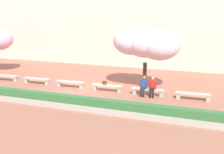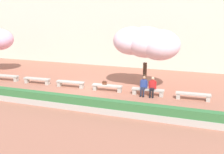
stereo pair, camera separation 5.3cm
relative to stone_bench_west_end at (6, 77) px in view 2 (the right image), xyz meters
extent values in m
plane|color=#9E604C|center=(7.24, 0.00, -0.31)|extent=(100.00, 100.00, 0.00)
cube|color=beige|center=(7.24, 10.15, 5.16)|extent=(33.27, 4.00, 10.95)
cube|color=#ADA89E|center=(0.00, 0.00, 0.09)|extent=(2.17, 0.51, 0.10)
cube|color=#ADA89E|center=(0.91, 0.04, -0.14)|extent=(0.25, 0.35, 0.35)
cube|color=#ADA89E|center=(2.90, 0.00, 0.09)|extent=(2.17, 0.51, 0.10)
cube|color=#ADA89E|center=(1.99, -0.04, -0.14)|extent=(0.25, 0.35, 0.35)
cube|color=#ADA89E|center=(3.80, 0.04, -0.14)|extent=(0.25, 0.35, 0.35)
cube|color=#ADA89E|center=(5.79, 0.00, 0.09)|extent=(2.17, 0.51, 0.10)
cube|color=#ADA89E|center=(4.89, -0.04, -0.14)|extent=(0.25, 0.35, 0.35)
cube|color=#ADA89E|center=(6.70, 0.04, -0.14)|extent=(0.25, 0.35, 0.35)
cube|color=#ADA89E|center=(8.69, 0.00, 0.09)|extent=(2.17, 0.51, 0.10)
cube|color=#ADA89E|center=(7.78, -0.04, -0.14)|extent=(0.25, 0.35, 0.35)
cube|color=#ADA89E|center=(9.60, 0.04, -0.14)|extent=(0.25, 0.35, 0.35)
cube|color=#ADA89E|center=(11.59, 0.00, 0.09)|extent=(2.17, 0.51, 0.10)
cube|color=#ADA89E|center=(10.68, -0.04, -0.14)|extent=(0.25, 0.35, 0.35)
cube|color=#ADA89E|center=(12.49, 0.04, -0.14)|extent=(0.25, 0.35, 0.35)
cube|color=#ADA89E|center=(14.48, 0.00, 0.09)|extent=(2.17, 0.51, 0.10)
cube|color=#ADA89E|center=(13.58, -0.04, -0.14)|extent=(0.25, 0.35, 0.35)
cube|color=#ADA89E|center=(15.39, 0.04, -0.14)|extent=(0.25, 0.35, 0.35)
cube|color=black|center=(11.19, -0.42, -0.28)|extent=(0.10, 0.22, 0.06)
cylinder|color=#23283D|center=(11.19, -0.36, -0.07)|extent=(0.10, 0.10, 0.42)
cube|color=black|center=(11.37, -0.42, -0.28)|extent=(0.10, 0.22, 0.06)
cylinder|color=#23283D|center=(11.37, -0.36, -0.07)|extent=(0.10, 0.10, 0.42)
cube|color=#23283D|center=(11.29, -0.18, 0.20)|extent=(0.29, 0.41, 0.12)
cube|color=#2D4289|center=(11.29, 0.04, 0.47)|extent=(0.34, 0.23, 0.54)
sphere|color=#A37556|center=(11.29, 0.04, 0.87)|extent=(0.21, 0.21, 0.21)
cylinder|color=#2D4289|center=(11.08, 0.02, 0.43)|extent=(0.09, 0.09, 0.50)
cylinder|color=#2D4289|center=(11.50, 0.02, 0.43)|extent=(0.09, 0.09, 0.50)
cube|color=black|center=(11.81, -0.42, -0.28)|extent=(0.11, 0.23, 0.06)
cylinder|color=black|center=(11.81, -0.36, -0.07)|extent=(0.10, 0.10, 0.42)
cube|color=black|center=(11.99, -0.41, -0.28)|extent=(0.11, 0.23, 0.06)
cylinder|color=black|center=(11.99, -0.35, -0.07)|extent=(0.10, 0.10, 0.42)
cube|color=black|center=(11.89, -0.18, 0.20)|extent=(0.30, 0.41, 0.12)
cube|color=red|center=(11.88, 0.04, 0.47)|extent=(0.35, 0.24, 0.54)
sphere|color=tan|center=(11.88, 0.04, 0.87)|extent=(0.21, 0.21, 0.21)
cylinder|color=red|center=(11.67, 0.01, 0.43)|extent=(0.09, 0.09, 0.50)
cylinder|color=red|center=(12.09, 0.03, 0.43)|extent=(0.09, 0.09, 0.50)
cube|color=brown|center=(8.48, 0.01, 0.25)|extent=(0.30, 0.14, 0.22)
cube|color=#552C1C|center=(8.48, 0.01, 0.34)|extent=(0.30, 0.15, 0.04)
torus|color=#4A2718|center=(8.48, 0.01, 0.41)|extent=(0.14, 0.02, 0.14)
cylinder|color=#513828|center=(11.05, 1.35, 0.65)|extent=(0.27, 0.27, 1.93)
ellipsoid|color=#F4CCDB|center=(11.05, 1.35, 3.08)|extent=(2.86, 3.06, 2.14)
ellipsoid|color=#F4CCDB|center=(10.05, 1.38, 3.13)|extent=(2.61, 2.81, 1.96)
ellipsoid|color=#F4CCDB|center=(12.06, 1.15, 2.95)|extent=(2.76, 2.79, 2.07)
cube|color=#ADA89E|center=(7.24, -3.89, -0.13)|extent=(21.50, 0.50, 0.36)
cube|color=#336B38|center=(7.24, -3.89, 0.27)|extent=(21.40, 0.44, 0.44)
camera|label=1|loc=(14.74, -16.58, 5.21)|focal=42.00mm
camera|label=2|loc=(14.79, -16.56, 5.21)|focal=42.00mm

